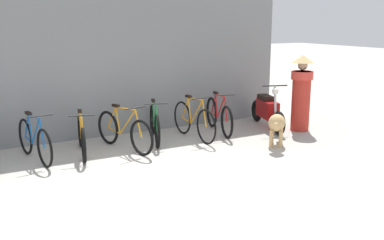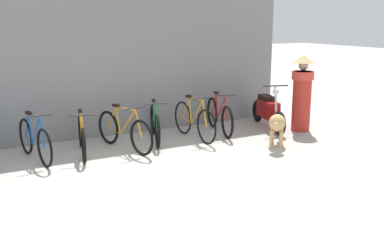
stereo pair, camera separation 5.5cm
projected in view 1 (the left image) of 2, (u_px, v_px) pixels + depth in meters
name	position (u px, v px, depth m)	size (l,w,h in m)	color
ground_plane	(171.00, 185.00, 6.82)	(60.00, 60.00, 0.00)	#ADA89E
shop_wall_back	(97.00, 60.00, 9.34)	(8.98, 0.20, 3.27)	slate
bicycle_1	(34.00, 141.00, 7.93)	(0.46, 1.64, 0.88)	black
bicycle_2	(82.00, 137.00, 8.31)	(0.51, 1.69, 0.83)	black
bicycle_3	(124.00, 131.00, 8.60)	(0.58, 1.73, 0.89)	black
bicycle_4	(155.00, 124.00, 9.20)	(0.63, 1.62, 0.86)	black
bicycle_5	(194.00, 121.00, 9.39)	(0.46, 1.70, 0.93)	black
bicycle_6	(219.00, 116.00, 9.92)	(0.55, 1.72, 0.91)	black
motorcycle	(267.00, 111.00, 10.32)	(0.73, 1.87, 1.05)	black
stray_dog	(277.00, 124.00, 8.78)	(0.78, 0.85, 0.69)	tan
person_in_robes	(301.00, 91.00, 9.99)	(0.56, 0.56, 1.70)	#B72D23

